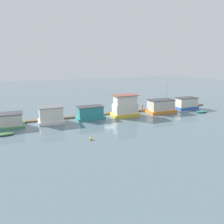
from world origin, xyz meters
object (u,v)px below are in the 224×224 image
object	(u,v)px
houseboat_blue	(186,103)
buoy_yellow	(91,138)
houseboat_green	(5,121)
houseboat_orange	(161,106)
mooring_post_far_right	(142,108)
houseboat_white	(51,115)
houseboat_teal	(90,113)
houseboat_yellow	(125,106)
dinghy_teal	(202,112)
dinghy_green	(5,134)
mooring_post_far_left	(151,108)

from	to	relation	value
houseboat_blue	buoy_yellow	distance (m)	32.99
houseboat_green	houseboat_orange	distance (m)	35.34
houseboat_green	mooring_post_far_right	bearing A→B (deg)	2.77
houseboat_white	houseboat_teal	bearing A→B (deg)	-1.04
houseboat_orange	houseboat_yellow	bearing A→B (deg)	179.53
houseboat_teal	buoy_yellow	world-z (taller)	houseboat_teal
houseboat_teal	dinghy_teal	size ratio (longest dim) A/B	1.89
houseboat_blue	mooring_post_far_right	size ratio (longest dim) A/B	3.23
houseboat_green	buoy_yellow	size ratio (longest dim) A/B	14.63
houseboat_yellow	houseboat_blue	world-z (taller)	houseboat_yellow
mooring_post_far_right	dinghy_green	bearing A→B (deg)	-168.25
mooring_post_far_left	buoy_yellow	size ratio (longest dim) A/B	2.79
mooring_post_far_right	buoy_yellow	size ratio (longest dim) A/B	3.91
mooring_post_far_left	houseboat_orange	bearing A→B (deg)	-61.94
houseboat_white	mooring_post_far_left	size ratio (longest dim) A/B	3.96
houseboat_yellow	mooring_post_far_right	xyz separation A→B (m)	(5.92, 2.23, -1.35)
houseboat_orange	mooring_post_far_left	bearing A→B (deg)	118.06
dinghy_green	mooring_post_far_right	world-z (taller)	mooring_post_far_right
houseboat_teal	buoy_yellow	size ratio (longest dim) A/B	13.11
mooring_post_far_right	buoy_yellow	world-z (taller)	mooring_post_far_right
houseboat_orange	dinghy_teal	bearing A→B (deg)	-23.96
houseboat_blue	dinghy_green	xyz separation A→B (m)	(-43.78, -4.91, -1.23)
houseboat_orange	houseboat_white	bearing A→B (deg)	178.13
houseboat_blue	dinghy_teal	size ratio (longest dim) A/B	1.81
houseboat_blue	mooring_post_far_left	bearing A→B (deg)	170.78
houseboat_teal	mooring_post_far_right	distance (m)	14.32
houseboat_green	mooring_post_far_right	distance (m)	31.41
houseboat_white	buoy_yellow	distance (m)	13.80
mooring_post_far_left	mooring_post_far_right	bearing A→B (deg)	180.00
houseboat_orange	houseboat_blue	size ratio (longest dim) A/B	1.22
houseboat_teal	dinghy_teal	distance (m)	28.00
houseboat_orange	buoy_yellow	xyz separation A→B (m)	(-21.86, -11.99, -1.27)
houseboat_orange	houseboat_blue	world-z (taller)	houseboat_orange
houseboat_teal	dinghy_green	size ratio (longest dim) A/B	2.01
dinghy_green	houseboat_blue	bearing A→B (deg)	6.40
mooring_post_far_left	houseboat_white	bearing A→B (deg)	-176.75
buoy_yellow	houseboat_blue	bearing A→B (deg)	22.68
houseboat_orange	buoy_yellow	bearing A→B (deg)	-151.26
houseboat_orange	mooring_post_far_left	xyz separation A→B (m)	(-1.23, 2.31, -0.85)
houseboat_white	houseboat_yellow	xyz separation A→B (m)	(16.79, -0.79, 0.61)
houseboat_yellow	dinghy_green	world-z (taller)	houseboat_yellow
houseboat_yellow	dinghy_teal	size ratio (longest dim) A/B	1.86
buoy_yellow	dinghy_teal	bearing A→B (deg)	14.06
houseboat_yellow	mooring_post_far_left	world-z (taller)	houseboat_yellow
mooring_post_far_left	houseboat_teal	bearing A→B (deg)	-174.61
houseboat_green	houseboat_yellow	size ratio (longest dim) A/B	1.13
houseboat_green	houseboat_blue	size ratio (longest dim) A/B	1.16
houseboat_teal	dinghy_teal	world-z (taller)	houseboat_teal
houseboat_green	houseboat_blue	world-z (taller)	houseboat_blue
houseboat_green	mooring_post_far_left	size ratio (longest dim) A/B	5.25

